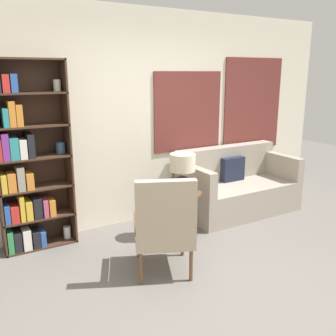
{
  "coord_description": "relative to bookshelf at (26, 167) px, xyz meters",
  "views": [
    {
      "loc": [
        -1.95,
        -2.29,
        1.92
      ],
      "look_at": [
        0.05,
        1.15,
        0.9
      ],
      "focal_mm": 40.0,
      "sensor_mm": 36.0,
      "label": 1
    }
  ],
  "objects": [
    {
      "name": "ground_plane",
      "position": [
        1.31,
        -1.84,
        -0.93
      ],
      "size": [
        14.0,
        14.0,
        0.0
      ],
      "primitive_type": "plane",
      "color": "#66605B"
    },
    {
      "name": "wall_back",
      "position": [
        1.38,
        0.18,
        0.42
      ],
      "size": [
        6.4,
        0.08,
        2.7
      ],
      "color": "silver",
      "rests_on": "ground_plane"
    },
    {
      "name": "bookshelf",
      "position": [
        0.0,
        0.0,
        0.0
      ],
      "size": [
        0.78,
        0.3,
        2.06
      ],
      "color": "#422B1E",
      "rests_on": "ground_plane"
    },
    {
      "name": "armchair",
      "position": [
        0.98,
        -1.28,
        -0.39
      ],
      "size": [
        0.74,
        0.76,
        1.0
      ],
      "color": "brown",
      "rests_on": "ground_plane"
    },
    {
      "name": "couch",
      "position": [
        2.75,
        -0.24,
        -0.6
      ],
      "size": [
        1.64,
        0.82,
        0.89
      ],
      "color": "#9E9384",
      "rests_on": "ground_plane"
    },
    {
      "name": "side_table",
      "position": [
        1.6,
        -0.6,
        -0.44
      ],
      "size": [
        0.48,
        0.48,
        0.56
      ],
      "color": "brown",
      "rests_on": "ground_plane"
    },
    {
      "name": "table_lamp",
      "position": [
        1.61,
        -0.6,
        -0.11
      ],
      "size": [
        0.3,
        0.3,
        0.46
      ],
      "color": "#2D2D33",
      "rests_on": "side_table"
    }
  ]
}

